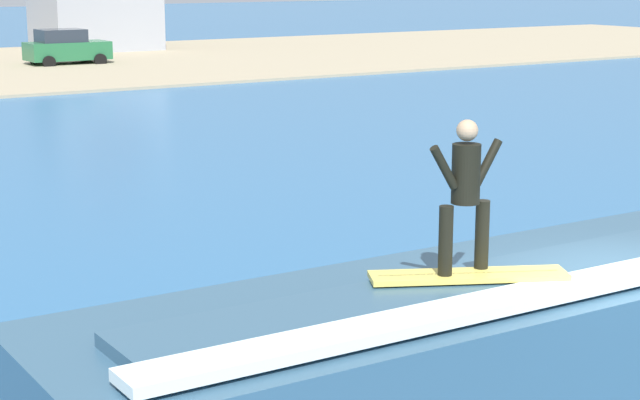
% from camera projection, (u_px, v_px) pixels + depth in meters
% --- Properties ---
extents(ground_plane, '(260.00, 260.00, 0.00)m').
position_uv_depth(ground_plane, '(620.00, 396.00, 12.40)').
color(ground_plane, '#2E669A').
extents(wave_crest, '(10.03, 3.01, 1.48)m').
position_uv_depth(wave_crest, '(459.00, 337.00, 12.33)').
color(wave_crest, '#335771').
rests_on(wave_crest, ground_plane).
extents(surfboard, '(2.20, 1.40, 0.06)m').
position_uv_depth(surfboard, '(469.00, 276.00, 11.90)').
color(surfboard, '#EAD159').
rests_on(surfboard, wave_crest).
extents(surfer, '(1.00, 0.32, 1.72)m').
position_uv_depth(surfer, '(466.00, 188.00, 11.75)').
color(surfer, black).
rests_on(surfer, surfboard).
extents(car_far_shore, '(4.08, 2.28, 1.86)m').
position_uv_depth(car_far_shore, '(66.00, 47.00, 53.76)').
color(car_far_shore, '#23663D').
rests_on(car_far_shore, ground_plane).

